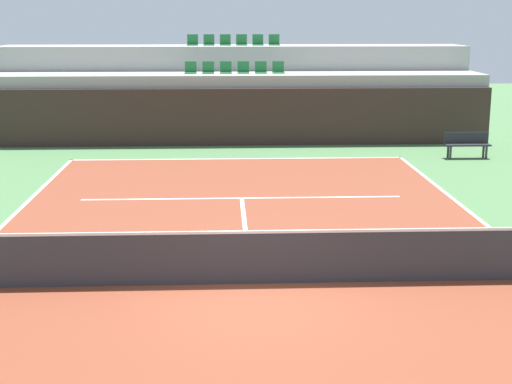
% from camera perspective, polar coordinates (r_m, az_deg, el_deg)
% --- Properties ---
extents(ground_plane, '(80.00, 80.00, 0.00)m').
position_cam_1_polar(ground_plane, '(13.35, -0.36, -6.99)').
color(ground_plane, '#477042').
extents(court_surface, '(11.00, 24.00, 0.01)m').
position_cam_1_polar(court_surface, '(13.35, -0.36, -6.97)').
color(court_surface, brown).
rests_on(court_surface, ground_plane).
extents(baseline_far, '(11.00, 0.10, 0.00)m').
position_cam_1_polar(baseline_far, '(24.91, -1.42, 2.53)').
color(baseline_far, white).
rests_on(baseline_far, court_surface).
extents(service_line_far, '(8.26, 0.10, 0.00)m').
position_cam_1_polar(service_line_far, '(19.48, -1.09, -0.47)').
color(service_line_far, white).
rests_on(service_line_far, court_surface).
extents(centre_service_line, '(0.10, 6.40, 0.00)m').
position_cam_1_polar(centre_service_line, '(16.39, -0.79, -3.10)').
color(centre_service_line, white).
rests_on(centre_service_line, court_surface).
extents(back_wall, '(18.69, 0.30, 2.07)m').
position_cam_1_polar(back_wall, '(27.51, -1.56, 5.70)').
color(back_wall, '#33231E').
rests_on(back_wall, ground_plane).
extents(stands_tier_lower, '(18.69, 2.40, 2.51)m').
position_cam_1_polar(stands_tier_lower, '(28.82, -1.61, 6.48)').
color(stands_tier_lower, '#9E9E99').
rests_on(stands_tier_lower, ground_plane).
extents(stands_tier_upper, '(18.69, 2.40, 3.46)m').
position_cam_1_polar(stands_tier_upper, '(31.16, -1.69, 7.85)').
color(stands_tier_upper, '#9E9E99').
rests_on(stands_tier_upper, ground_plane).
extents(seating_row_lower, '(3.76, 0.44, 0.44)m').
position_cam_1_polar(seating_row_lower, '(28.79, -1.63, 9.23)').
color(seating_row_lower, '#1E6633').
rests_on(seating_row_lower, stands_tier_lower).
extents(seating_row_upper, '(3.76, 0.44, 0.44)m').
position_cam_1_polar(seating_row_upper, '(31.14, -1.72, 11.27)').
color(seating_row_upper, '#1E6633').
rests_on(seating_row_upper, stands_tier_upper).
extents(tennis_net, '(11.08, 0.08, 1.07)m').
position_cam_1_polar(tennis_net, '(13.19, -0.36, -4.91)').
color(tennis_net, black).
rests_on(tennis_net, court_surface).
extents(player_bench, '(1.50, 0.40, 0.85)m').
position_cam_1_polar(player_bench, '(26.00, 15.68, 3.60)').
color(player_bench, '#232328').
rests_on(player_bench, ground_plane).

